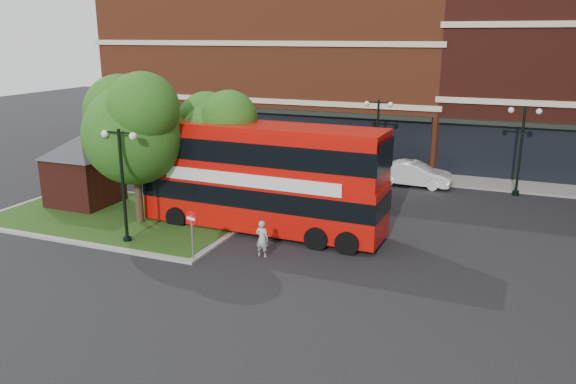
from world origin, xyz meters
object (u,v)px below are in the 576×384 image
at_px(bus, 261,170).
at_px(car_white, 414,174).
at_px(car_silver, 351,164).
at_px(woman, 262,239).

height_order(bus, car_white, bus).
bearing_deg(car_white, car_silver, 80.12).
bearing_deg(woman, bus, -63.22).
distance_m(bus, woman, 3.84).
bearing_deg(car_white, bus, 156.55).
relative_size(woman, car_silver, 0.35).
xyz_separation_m(bus, woman, (1.34, -2.96, -2.05)).
bearing_deg(car_white, woman, 166.86).
relative_size(woman, car_white, 0.35).
bearing_deg(bus, car_silver, 86.66).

